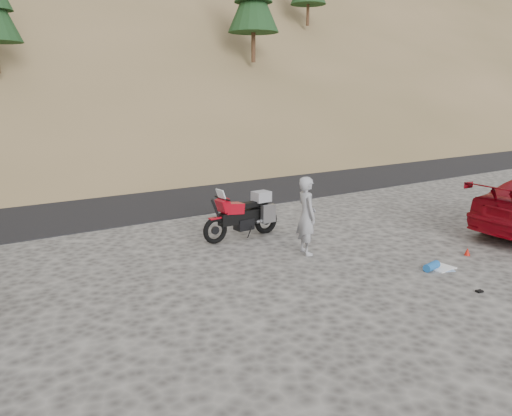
# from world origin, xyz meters

# --- Properties ---
(ground) EXTENTS (140.00, 140.00, 0.00)m
(ground) POSITION_xyz_m (0.00, 0.00, 0.00)
(ground) COLOR #43403E
(ground) RESTS_ON ground
(road) EXTENTS (120.00, 7.00, 0.05)m
(road) POSITION_xyz_m (0.00, 9.00, 0.00)
(road) COLOR black
(road) RESTS_ON ground
(motorcycle) EXTENTS (2.21, 0.72, 1.31)m
(motorcycle) POSITION_xyz_m (-0.32, 2.85, 0.56)
(motorcycle) COLOR black
(motorcycle) RESTS_ON ground
(man) EXTENTS (0.57, 0.72, 1.73)m
(man) POSITION_xyz_m (0.11, 1.02, 0.00)
(man) COLOR gray
(man) RESTS_ON ground
(gear_white_cloth) EXTENTS (0.51, 0.46, 0.02)m
(gear_white_cloth) POSITION_xyz_m (1.80, -1.25, 0.01)
(gear_white_cloth) COLOR white
(gear_white_cloth) RESTS_ON ground
(gear_blue_mat) EXTENTS (0.43, 0.23, 0.17)m
(gear_blue_mat) POSITION_xyz_m (1.53, -1.23, 0.08)
(gear_blue_mat) COLOR #1B5AA4
(gear_blue_mat) RESTS_ON ground
(gear_funnel) EXTENTS (0.17, 0.17, 0.17)m
(gear_funnel) POSITION_xyz_m (2.98, -1.07, 0.08)
(gear_funnel) COLOR #B4170C
(gear_funnel) RESTS_ON ground
(gear_glove_a) EXTENTS (0.13, 0.11, 0.03)m
(gear_glove_a) POSITION_xyz_m (1.28, -2.44, 0.02)
(gear_glove_a) COLOR black
(gear_glove_a) RESTS_ON ground
(gear_blue_cloth) EXTENTS (0.35, 0.31, 0.01)m
(gear_blue_cloth) POSITION_xyz_m (1.77, -1.41, 0.01)
(gear_blue_cloth) COLOR #7E9BC3
(gear_blue_cloth) RESTS_ON ground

